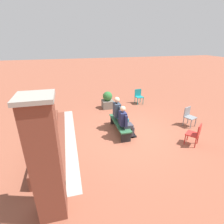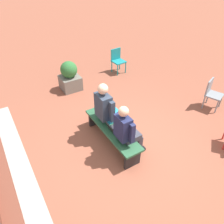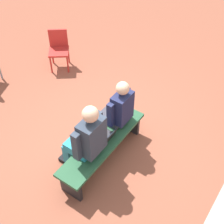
{
  "view_description": "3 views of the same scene",
  "coord_description": "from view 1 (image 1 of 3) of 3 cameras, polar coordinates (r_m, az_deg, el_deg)",
  "views": [
    {
      "loc": [
        -5.8,
        2.19,
        3.61
      ],
      "look_at": [
        0.53,
        0.55,
        0.84
      ],
      "focal_mm": 28.0,
      "sensor_mm": 36.0,
      "label": 1
    },
    {
      "loc": [
        -2.83,
        2.19,
        3.65
      ],
      "look_at": [
        0.32,
        0.27,
        0.89
      ],
      "focal_mm": 35.0,
      "sensor_mm": 36.0,
      "label": 2
    },
    {
      "loc": [
        2.82,
        2.19,
        4.18
      ],
      "look_at": [
        -0.15,
        0.13,
        0.64
      ],
      "focal_mm": 50.0,
      "sensor_mm": 36.0,
      "label": 3
    }
  ],
  "objects": [
    {
      "name": "ground_plane",
      "position": [
        7.17,
        5.33,
        -7.39
      ],
      "size": [
        60.0,
        60.0,
        0.0
      ],
      "primitive_type": "plane",
      "color": "brown"
    },
    {
      "name": "concrete_strip",
      "position": [
        7.1,
        -13.47,
        -8.29
      ],
      "size": [
        5.61,
        0.4,
        0.01
      ],
      "primitive_type": "cube",
      "color": "#A8A399",
      "rests_on": "ground"
    },
    {
      "name": "brick_steps",
      "position": [
        7.07,
        -19.72,
        -7.64
      ],
      "size": [
        4.81,
        0.9,
        0.45
      ],
      "color": "brown",
      "rests_on": "ground"
    },
    {
      "name": "brick_pillar_left_of_steps",
      "position": [
        3.79,
        -20.75,
        -14.83
      ],
      "size": [
        0.64,
        0.64,
        2.74
      ],
      "color": "brown",
      "rests_on": "ground"
    },
    {
      "name": "bench",
      "position": [
        7.19,
        2.54,
        -4.01
      ],
      "size": [
        1.8,
        0.44,
        0.45
      ],
      "color": "#285638",
      "rests_on": "ground"
    },
    {
      "name": "person_student",
      "position": [
        6.65,
        4.33,
        -2.99
      ],
      "size": [
        0.53,
        0.67,
        1.33
      ],
      "color": "#383842",
      "rests_on": "ground"
    },
    {
      "name": "person_adult",
      "position": [
        7.3,
        2.45,
        -0.12
      ],
      "size": [
        0.6,
        0.75,
        1.43
      ],
      "color": "teal",
      "rests_on": "ground"
    },
    {
      "name": "laptop",
      "position": [
        7.05,
        2.66,
        -3.26
      ],
      "size": [
        0.32,
        0.29,
        0.21
      ],
      "color": "black",
      "rests_on": "bench"
    },
    {
      "name": "plastic_chair_near_bench_right",
      "position": [
        8.38,
        23.8,
        -1.04
      ],
      "size": [
        0.54,
        0.54,
        0.84
      ],
      "color": "gray",
      "rests_on": "ground"
    },
    {
      "name": "plastic_chair_far_left",
      "position": [
        10.52,
        8.69,
        5.35
      ],
      "size": [
        0.45,
        0.45,
        0.84
      ],
      "color": "teal",
      "rests_on": "ground"
    },
    {
      "name": "plastic_chair_mid_courtyard",
      "position": [
        6.95,
        25.5,
        -6.25
      ],
      "size": [
        0.59,
        0.59,
        0.84
      ],
      "color": "red",
      "rests_on": "ground"
    },
    {
      "name": "planter",
      "position": [
        9.69,
        -1.45,
        3.8
      ],
      "size": [
        0.6,
        0.6,
        0.94
      ],
      "color": "#6B665B",
      "rests_on": "ground"
    }
  ]
}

